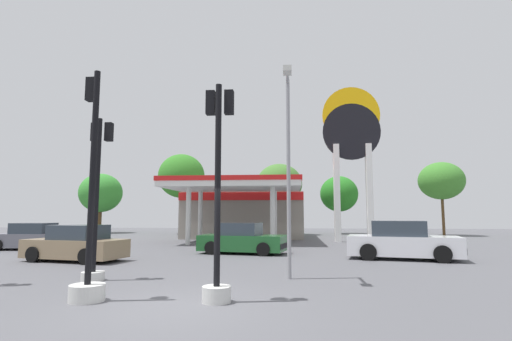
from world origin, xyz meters
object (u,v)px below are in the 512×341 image
object	(u,v)px
car_2	(31,237)
car_1	(402,242)
station_pole_sign	(352,143)
tree_2	(279,184)
corner_streetlamp	(288,153)
tree_1	(181,176)
tree_4	(441,181)
traffic_signal_1	(97,210)
car_0	(242,240)
traffic_signal_3	(89,239)
tree_3	(339,194)
traffic_signal_0	(218,215)
tree_0	(101,193)
car_3	(76,245)

from	to	relation	value
car_2	car_1	bearing A→B (deg)	-8.47
station_pole_sign	tree_2	distance (m)	10.56
car_1	corner_streetlamp	size ratio (longest dim) A/B	0.79
car_1	tree_1	size ratio (longest dim) A/B	0.62
car_1	tree_4	xyz separation A→B (m)	(8.90, 18.99, 4.18)
traffic_signal_1	tree_4	distance (m)	32.00
car_0	traffic_signal_3	size ratio (longest dim) A/B	0.84
tree_1	car_2	bearing A→B (deg)	-101.15
car_1	tree_2	bearing A→B (deg)	106.99
tree_1	tree_4	size ratio (longest dim) A/B	1.18
car_0	car_1	xyz separation A→B (m)	(7.17, -1.73, 0.07)
tree_2	tree_3	size ratio (longest dim) A/B	1.17
car_1	traffic_signal_0	bearing A→B (deg)	-126.31
tree_4	traffic_signal_1	bearing A→B (deg)	-127.58
car_2	tree_0	distance (m)	19.34
car_2	tree_3	xyz separation A→B (m)	(18.93, 18.55, 3.26)
traffic_signal_0	tree_1	xyz separation A→B (m)	(-9.14, 28.68, 3.77)
car_1	traffic_signal_0	world-z (taller)	traffic_signal_0
tree_2	tree_3	xyz separation A→B (m)	(5.83, 2.29, -0.82)
car_3	traffic_signal_0	xyz separation A→B (m)	(7.23, -6.82, 1.24)
traffic_signal_0	tree_3	world-z (taller)	tree_3
car_3	tree_2	xyz separation A→B (m)	(7.81, 20.98, 4.06)
traffic_signal_1	traffic_signal_0	bearing A→B (deg)	-30.74
car_1	traffic_signal_0	xyz separation A→B (m)	(-6.41, -8.72, 1.17)
station_pole_sign	tree_4	bearing A→B (deg)	43.07
car_3	traffic_signal_0	bearing A→B (deg)	-43.33
station_pole_sign	corner_streetlamp	size ratio (longest dim) A/B	1.80
car_3	tree_3	bearing A→B (deg)	59.63
car_1	traffic_signal_1	xyz separation A→B (m)	(-10.53, -6.27, 1.30)
car_1	car_2	xyz separation A→B (m)	(-18.93, 2.82, -0.09)
traffic_signal_1	tree_0	world-z (taller)	tree_0
car_2	car_3	bearing A→B (deg)	-41.74
station_pole_sign	traffic_signal_3	xyz separation A→B (m)	(-8.94, -19.21, -5.60)
station_pole_sign	tree_4	xyz separation A→B (m)	(9.28, 8.67, -2.05)
car_1	car_2	world-z (taller)	car_1
traffic_signal_3	tree_2	world-z (taller)	tree_2
car_0	traffic_signal_3	bearing A→B (deg)	-101.39
traffic_signal_3	tree_2	size ratio (longest dim) A/B	0.79
car_1	traffic_signal_0	distance (m)	10.88
tree_4	corner_streetlamp	distance (m)	28.31
car_2	traffic_signal_0	distance (m)	17.07
car_0	station_pole_sign	bearing A→B (deg)	51.65
traffic_signal_1	traffic_signal_3	bearing A→B (deg)	-65.13
station_pole_sign	tree_0	size ratio (longest dim) A/B	1.81
car_1	tree_1	xyz separation A→B (m)	(-15.55, 19.96, 4.93)
tree_0	tree_2	distance (m)	18.67
traffic_signal_3	tree_0	size ratio (longest dim) A/B	0.87
traffic_signal_1	corner_streetlamp	bearing A→B (deg)	5.18
tree_3	car_2	bearing A→B (deg)	-135.58
traffic_signal_3	tree_2	bearing A→B (deg)	82.90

